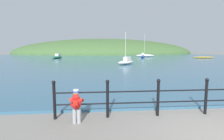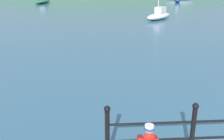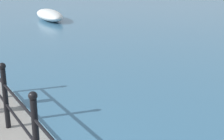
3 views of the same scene
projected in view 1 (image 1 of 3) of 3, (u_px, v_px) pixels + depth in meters
name	position (u px, v px, depth m)	size (l,w,h in m)	color
ground_plane	(223.00, 137.00, 4.29)	(200.00, 200.00, 0.00)	gray
water	(112.00, 59.00, 35.93)	(80.00, 60.00, 0.10)	#386684
far_hillside	(104.00, 54.00, 73.22)	(73.36, 40.35, 12.43)	#476B38
iron_railing	(182.00, 96.00, 5.67)	(8.25, 0.12, 1.21)	black
child_in_coat	(76.00, 103.00, 5.00)	(0.41, 0.55, 1.00)	#99999E
boat_twin_mast	(57.00, 57.00, 38.13)	(2.09, 4.88, 1.00)	#287551
boat_blue_hull	(204.00, 57.00, 38.57)	(4.95, 1.82, 0.37)	gold
boat_far_left	(126.00, 62.00, 23.31)	(3.09, 3.30, 4.28)	silver
boat_mid_harbor	(143.00, 56.00, 39.65)	(1.59, 2.67, 1.15)	#1E4793
boat_nearest_quay	(145.00, 56.00, 44.35)	(4.89, 2.04, 5.92)	silver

